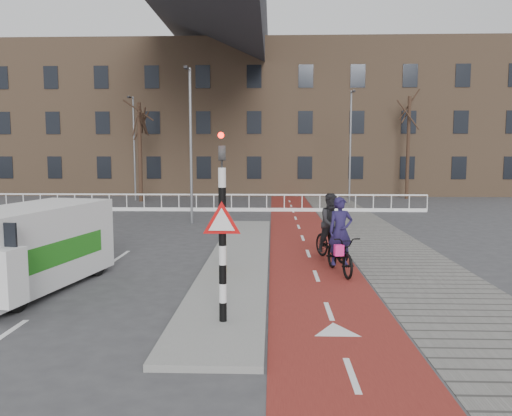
{
  "coord_description": "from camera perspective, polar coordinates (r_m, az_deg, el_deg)",
  "views": [
    {
      "loc": [
        0.32,
        -11.07,
        3.25
      ],
      "look_at": [
        -0.21,
        5.0,
        1.5
      ],
      "focal_mm": 35.0,
      "sensor_mm": 36.0,
      "label": 1
    }
  ],
  "objects": [
    {
      "name": "streetlight_left",
      "position": [
        35.92,
        -13.73,
        6.57
      ],
      "size": [
        0.12,
        0.12,
        7.16
      ],
      "primitive_type": "cylinder",
      "color": "slate",
      "rests_on": "ground"
    },
    {
      "name": "bike_lane",
      "position": [
        21.35,
        5.04,
        -2.55
      ],
      "size": [
        2.5,
        60.0,
        0.01
      ],
      "primitive_type": "cube",
      "color": "maroon",
      "rests_on": "ground"
    },
    {
      "name": "sidewalk",
      "position": [
        21.69,
        12.45,
        -2.54
      ],
      "size": [
        3.0,
        60.0,
        0.01
      ],
      "primitive_type": "cube",
      "color": "slate",
      "rests_on": "ground"
    },
    {
      "name": "traffic_signal",
      "position": [
        9.18,
        -3.88,
        -1.69
      ],
      "size": [
        0.8,
        0.8,
        3.68
      ],
      "color": "black",
      "rests_on": "curb_island"
    },
    {
      "name": "streetlight_near",
      "position": [
        23.5,
        -7.45,
        6.95
      ],
      "size": [
        0.12,
        0.12,
        7.15
      ],
      "primitive_type": "cylinder",
      "color": "slate",
      "rests_on": "ground"
    },
    {
      "name": "cyclist_far",
      "position": [
        15.41,
        8.64,
        -2.79
      ],
      "size": [
        1.28,
        1.97,
        2.05
      ],
      "rotation": [
        0.0,
        0.0,
        0.42
      ],
      "color": "black",
      "rests_on": "bike_lane"
    },
    {
      "name": "cyclist_near",
      "position": [
        13.76,
        9.59,
        -4.53
      ],
      "size": [
        1.07,
        2.11,
        2.08
      ],
      "rotation": [
        0.0,
        0.0,
        0.19
      ],
      "color": "black",
      "rests_on": "bike_lane"
    },
    {
      "name": "streetlight_right",
      "position": [
        33.32,
        10.72,
        6.79
      ],
      "size": [
        0.12,
        0.12,
        7.29
      ],
      "primitive_type": "cylinder",
      "color": "slate",
      "rests_on": "ground"
    },
    {
      "name": "van",
      "position": [
        13.08,
        -24.5,
        -4.01
      ],
      "size": [
        2.68,
        4.92,
        2.0
      ],
      "rotation": [
        0.0,
        0.0,
        -0.18
      ],
      "color": "silver",
      "rests_on": "ground"
    },
    {
      "name": "tree_right",
      "position": [
        37.79,
        16.99,
        6.57
      ],
      "size": [
        0.24,
        0.24,
        7.32
      ],
      "primitive_type": "cylinder",
      "color": "black",
      "rests_on": "ground"
    },
    {
      "name": "ground",
      "position": [
        11.54,
        0.23,
        -10.14
      ],
      "size": [
        120.0,
        120.0,
        0.0
      ],
      "primitive_type": "plane",
      "color": "#38383A",
      "rests_on": "ground"
    },
    {
      "name": "curb_island",
      "position": [
        15.44,
        -1.95,
        -5.72
      ],
      "size": [
        1.8,
        16.0,
        0.12
      ],
      "primitive_type": "cube",
      "color": "gray",
      "rests_on": "ground"
    },
    {
      "name": "townhouse_row",
      "position": [
        43.44,
        -2.57,
        12.24
      ],
      "size": [
        46.0,
        10.0,
        15.9
      ],
      "color": "#7F6047",
      "rests_on": "ground"
    },
    {
      "name": "railing",
      "position": [
        28.72,
        -8.8,
        0.26
      ],
      "size": [
        28.0,
        0.1,
        0.99
      ],
      "color": "silver",
      "rests_on": "ground"
    },
    {
      "name": "bollard",
      "position": [
        13.29,
        -3.66,
        -5.5
      ],
      "size": [
        0.12,
        0.12,
        0.87
      ],
      "primitive_type": "cylinder",
      "color": "yellow",
      "rests_on": "curb_island"
    },
    {
      "name": "tree_mid",
      "position": [
        34.99,
        -13.12,
        6.2
      ],
      "size": [
        0.27,
        0.27,
        6.68
      ],
      "primitive_type": "cylinder",
      "color": "black",
      "rests_on": "ground"
    }
  ]
}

